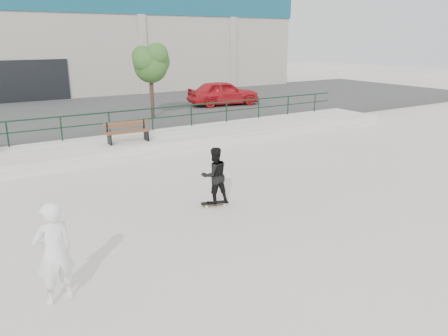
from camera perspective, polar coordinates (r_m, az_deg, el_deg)
ground at (r=9.99m, az=-0.19°, el=-10.53°), size 120.00×120.00×0.00m
ledge at (r=18.20m, az=-16.29°, el=2.25°), size 30.00×3.00×0.50m
parking_strip at (r=26.32m, az=-21.59°, el=6.05°), size 60.00×14.00×0.50m
railing at (r=19.22m, az=-17.64°, el=5.92°), size 28.00×0.06×1.03m
commercial_building at (r=39.81m, az=-26.40°, el=15.01°), size 44.20×16.33×8.00m
bench_right at (r=18.09m, az=-12.49°, el=4.61°), size 1.85×0.63×0.84m
tree at (r=23.26m, az=-9.52°, el=13.50°), size 2.16×1.92×3.84m
red_car at (r=27.70m, az=-0.07°, el=9.80°), size 4.69×2.47×1.52m
skateboard at (r=12.40m, az=-1.23°, el=-4.60°), size 0.80×0.42×0.09m
standing_skater at (r=12.12m, az=-1.25°, el=-0.96°), size 0.84×0.69×1.60m
seated_skater at (r=8.33m, az=-21.33°, el=-10.33°), size 0.76×0.57×1.89m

